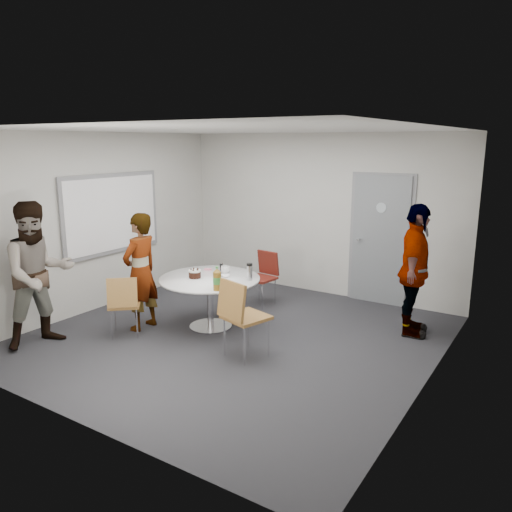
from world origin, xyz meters
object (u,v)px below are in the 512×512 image
Objects in this scene: whiteboard at (113,214)px; chair_near_left at (124,300)px; person_left at (39,274)px; door at (380,240)px; chair_near_right at (240,311)px; person_main at (141,272)px; chair_far at (264,272)px; person_right at (414,271)px; table at (211,285)px.

chair_near_left is at bearing -38.71° from whiteboard.
person_left is (0.51, -1.70, -0.53)m from whiteboard.
door is 1.15× the size of person_left.
person_main reaches higher than chair_near_right.
person_main is at bearing -129.34° from door.
person_right is at bearing -174.27° from chair_far.
chair_near_left is 0.48m from person_main.
chair_near_right is at bearing 84.39° from person_main.
chair_near_right is 1.15× the size of chair_far.
door is 1.19× the size of person_right.
person_main is (-0.86, -1.83, 0.30)m from chair_far.
whiteboard is 1.48m from person_main.
door is at bearing 32.66° from whiteboard.
chair_far is at bearing 130.17° from chair_near_right.
chair_far is 0.46× the size of person_left.
person_right is at bearing -52.45° from door.
table is at bearing 106.22° from person_right.
person_main is (-0.05, 0.37, 0.30)m from chair_near_left.
table reaches higher than chair_near_right.
chair_near_right is at bearing 130.07° from person_right.
table is at bearing 120.74° from person_main.
chair_near_left is at bearing 4.83° from person_main.
table is at bearing -26.93° from person_left.
chair_far is at bearing 77.48° from person_right.
person_main is 1.28m from person_left.
table reaches higher than chair_near_left.
person_left is at bearing -34.04° from person_main.
chair_near_right reaches higher than chair_far.
person_right is at bearing -37.83° from person_left.
door is 3.75m from person_main.
door is 4.25m from whiteboard.
chair_near_left is 2.35m from chair_far.
door is 1.92m from chair_far.
whiteboard is 1.37× the size of table.
person_left reaches higher than table.
person_left is 4.85m from person_right.
table is 0.75× the size of person_left.
person_main reaches higher than chair_near_left.
chair_near_right is 2.12m from chair_far.
person_main is at bearing -147.15° from table.
chair_near_right is (2.91, -0.72, -0.85)m from whiteboard.
door is at bearing -138.16° from chair_far.
chair_far reaches higher than chair_near_left.
person_main is at bearing -167.25° from chair_near_right.
chair_near_left is at bearing 112.75° from person_right.
door is 4.05m from chair_near_left.
chair_far is at bearing 30.78° from whiteboard.
table is 0.78× the size of person_right.
person_left is at bearing -127.46° from door.
door is at bearing 138.55° from person_main.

